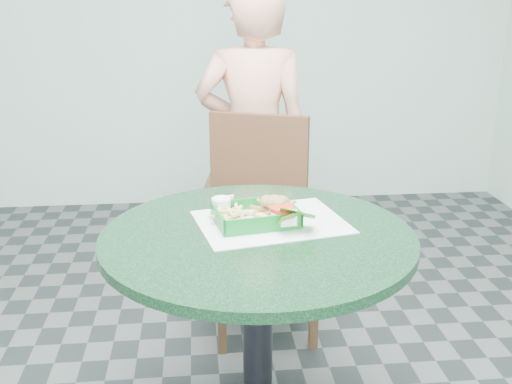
{
  "coord_description": "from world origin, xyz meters",
  "views": [
    {
      "loc": [
        -0.17,
        -1.6,
        1.44
      ],
      "look_at": [
        0.0,
        0.1,
        0.86
      ],
      "focal_mm": 42.0,
      "sensor_mm": 36.0,
      "label": 1
    }
  ],
  "objects": [
    {
      "name": "garnish_cup",
      "position": [
        0.08,
        0.02,
        0.79
      ],
      "size": [
        0.13,
        0.13,
        0.05
      ],
      "rotation": [
        0.0,
        0.0,
        -0.12
      ],
      "color": "silver",
      "rests_on": "food_basket"
    },
    {
      "name": "diner_person",
      "position": [
        0.1,
        1.16,
        0.75
      ],
      "size": [
        0.58,
        0.41,
        1.5
      ],
      "primitive_type": "imported",
      "rotation": [
        0.0,
        0.0,
        3.04
      ],
      "color": "#E89D83",
      "rests_on": "floor"
    },
    {
      "name": "fries_pile",
      "position": [
        -0.07,
        0.1,
        0.79
      ],
      "size": [
        0.12,
        0.13,
        0.04
      ],
      "primitive_type": null,
      "rotation": [
        0.0,
        0.0,
        -0.14
      ],
      "color": "#CFBE66",
      "rests_on": "food_basket"
    },
    {
      "name": "food_basket",
      "position": [
        0.0,
        0.07,
        0.77
      ],
      "size": [
        0.24,
        0.18,
        0.05
      ],
      "rotation": [
        0.0,
        0.0,
        0.19
      ],
      "color": "#0D6C21",
      "rests_on": "placemat"
    },
    {
      "name": "placemat",
      "position": [
        0.05,
        0.08,
        0.75
      ],
      "size": [
        0.49,
        0.41,
        0.0
      ],
      "primitive_type": "cube",
      "rotation": [
        0.0,
        0.0,
        0.21
      ],
      "color": "silver",
      "rests_on": "cafe_table"
    },
    {
      "name": "sauce_ramekin",
      "position": [
        -0.09,
        0.15,
        0.8
      ],
      "size": [
        0.06,
        0.06,
        0.03
      ],
      "rotation": [
        0.0,
        0.0,
        -0.43
      ],
      "color": "white",
      "rests_on": "food_basket"
    },
    {
      "name": "crab_sandwich",
      "position": [
        0.06,
        0.07,
        0.8
      ],
      "size": [
        0.13,
        0.13,
        0.07
      ],
      "rotation": [
        0.0,
        0.0,
        0.3
      ],
      "color": "#D9C162",
      "rests_on": "food_basket"
    },
    {
      "name": "cafe_table",
      "position": [
        0.0,
        0.0,
        0.58
      ],
      "size": [
        0.92,
        0.92,
        0.75
      ],
      "color": "black",
      "rests_on": "floor"
    },
    {
      "name": "dining_chair",
      "position": [
        0.1,
        0.85,
        0.53
      ],
      "size": [
        0.45,
        0.45,
        0.93
      ],
      "rotation": [
        0.0,
        0.0,
        -0.37
      ],
      "color": "black",
      "rests_on": "floor"
    }
  ]
}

